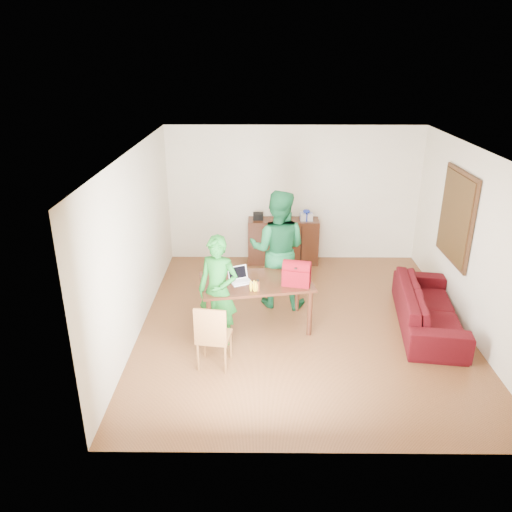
{
  "coord_description": "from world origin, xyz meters",
  "views": [
    {
      "loc": [
        -0.66,
        -6.89,
        3.98
      ],
      "look_at": [
        -0.72,
        0.12,
        1.1
      ],
      "focal_mm": 35.0,
      "sensor_mm": 36.0,
      "label": 1
    }
  ],
  "objects_px": {
    "chair": "(214,348)",
    "laptop": "(241,280)",
    "table": "(256,287)",
    "person_near": "(218,291)",
    "red_bag": "(297,275)",
    "person_far": "(278,249)",
    "sofa": "(429,307)",
    "bottle": "(258,285)"
  },
  "relations": [
    {
      "from": "person_far",
      "to": "red_bag",
      "type": "xyz_separation_m",
      "value": [
        0.25,
        -0.89,
        -0.06
      ]
    },
    {
      "from": "person_near",
      "to": "bottle",
      "type": "bearing_deg",
      "value": 26.81
    },
    {
      "from": "laptop",
      "to": "chair",
      "type": "bearing_deg",
      "value": -132.88
    },
    {
      "from": "bottle",
      "to": "sofa",
      "type": "height_order",
      "value": "bottle"
    },
    {
      "from": "table",
      "to": "sofa",
      "type": "xyz_separation_m",
      "value": [
        2.67,
        0.04,
        -0.36
      ]
    },
    {
      "from": "person_near",
      "to": "sofa",
      "type": "bearing_deg",
      "value": 26.31
    },
    {
      "from": "person_far",
      "to": "sofa",
      "type": "bearing_deg",
      "value": 173.2
    },
    {
      "from": "person_near",
      "to": "red_bag",
      "type": "bearing_deg",
      "value": 33.19
    },
    {
      "from": "chair",
      "to": "laptop",
      "type": "bearing_deg",
      "value": 79.83
    },
    {
      "from": "table",
      "to": "person_far",
      "type": "bearing_deg",
      "value": 55.36
    },
    {
      "from": "person_near",
      "to": "laptop",
      "type": "xyz_separation_m",
      "value": [
        0.31,
        0.36,
        0.0
      ]
    },
    {
      "from": "table",
      "to": "person_near",
      "type": "height_order",
      "value": "person_near"
    },
    {
      "from": "laptop",
      "to": "table",
      "type": "bearing_deg",
      "value": -10.49
    },
    {
      "from": "red_bag",
      "to": "table",
      "type": "bearing_deg",
      "value": -177.72
    },
    {
      "from": "chair",
      "to": "sofa",
      "type": "distance_m",
      "value": 3.41
    },
    {
      "from": "person_far",
      "to": "red_bag",
      "type": "bearing_deg",
      "value": 116.61
    },
    {
      "from": "sofa",
      "to": "laptop",
      "type": "bearing_deg",
      "value": 99.9
    },
    {
      "from": "person_near",
      "to": "bottle",
      "type": "xyz_separation_m",
      "value": [
        0.56,
        0.09,
        0.05
      ]
    },
    {
      "from": "chair",
      "to": "laptop",
      "type": "xyz_separation_m",
      "value": [
        0.33,
        1.0,
        0.54
      ]
    },
    {
      "from": "table",
      "to": "laptop",
      "type": "xyz_separation_m",
      "value": [
        -0.22,
        -0.05,
        0.14
      ]
    },
    {
      "from": "laptop",
      "to": "person_near",
      "type": "bearing_deg",
      "value": -155.33
    },
    {
      "from": "bottle",
      "to": "laptop",
      "type": "bearing_deg",
      "value": 132.23
    },
    {
      "from": "chair",
      "to": "person_far",
      "type": "height_order",
      "value": "person_far"
    },
    {
      "from": "person_far",
      "to": "red_bag",
      "type": "relative_size",
      "value": 4.87
    },
    {
      "from": "chair",
      "to": "person_near",
      "type": "xyz_separation_m",
      "value": [
        0.02,
        0.64,
        0.54
      ]
    },
    {
      "from": "person_near",
      "to": "person_far",
      "type": "xyz_separation_m",
      "value": [
        0.88,
        1.19,
        0.17
      ]
    },
    {
      "from": "table",
      "to": "laptop",
      "type": "height_order",
      "value": "laptop"
    },
    {
      "from": "table",
      "to": "bottle",
      "type": "relative_size",
      "value": 10.31
    },
    {
      "from": "laptop",
      "to": "bottle",
      "type": "height_order",
      "value": "laptop"
    },
    {
      "from": "table",
      "to": "chair",
      "type": "xyz_separation_m",
      "value": [
        -0.55,
        -1.05,
        -0.4
      ]
    },
    {
      "from": "chair",
      "to": "person_far",
      "type": "xyz_separation_m",
      "value": [
        0.9,
        1.83,
        0.71
      ]
    },
    {
      "from": "bottle",
      "to": "table",
      "type": "bearing_deg",
      "value": 95.28
    },
    {
      "from": "sofa",
      "to": "chair",
      "type": "bearing_deg",
      "value": 116.77
    },
    {
      "from": "table",
      "to": "sofa",
      "type": "height_order",
      "value": "table"
    },
    {
      "from": "chair",
      "to": "table",
      "type": "bearing_deg",
      "value": 70.56
    },
    {
      "from": "table",
      "to": "red_bag",
      "type": "xyz_separation_m",
      "value": [
        0.6,
        -0.11,
        0.25
      ]
    },
    {
      "from": "table",
      "to": "red_bag",
      "type": "relative_size",
      "value": 4.43
    },
    {
      "from": "person_far",
      "to": "table",
      "type": "bearing_deg",
      "value": 76.42
    },
    {
      "from": "person_far",
      "to": "red_bag",
      "type": "height_order",
      "value": "person_far"
    },
    {
      "from": "table",
      "to": "laptop",
      "type": "bearing_deg",
      "value": -176.32
    },
    {
      "from": "table",
      "to": "person_near",
      "type": "relative_size",
      "value": 1.1
    },
    {
      "from": "sofa",
      "to": "bottle",
      "type": "bearing_deg",
      "value": 106.02
    }
  ]
}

